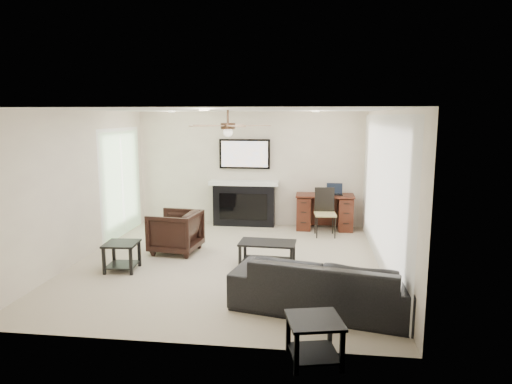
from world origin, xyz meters
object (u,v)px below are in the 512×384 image
armchair (175,232)px  desk (325,212)px  coffee_table (267,254)px  fireplace_unit (244,183)px  sofa (326,284)px

armchair → desk: desk is taller
coffee_table → fireplace_unit: fireplace_unit is taller
fireplace_unit → sofa: bearing=-68.5°
sofa → armchair: bearing=-27.2°
fireplace_unit → coffee_table: bearing=-73.6°
sofa → desk: size_ratio=1.91×
sofa → desk: (0.07, 4.14, 0.04)m
sofa → armchair: armchair is taller
desk → armchair: bearing=-143.4°
sofa → coffee_table: sofa is taller
armchair → coffee_table: (1.70, -0.55, -0.17)m
armchair → desk: 3.33m
coffee_table → fireplace_unit: (-0.79, 2.67, 0.75)m
sofa → coffee_table: (-0.90, 1.60, -0.14)m
sofa → coffee_table: bearing=-48.3°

